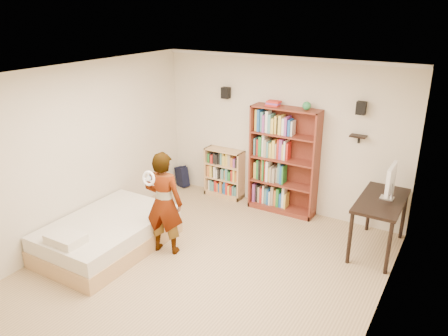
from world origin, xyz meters
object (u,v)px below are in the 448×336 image
at_px(computer_desk, 378,225).
at_px(person, 164,203).
at_px(tall_bookshelf, 284,161).
at_px(daybed, 108,231).
at_px(low_bookshelf, 224,173).

bearing_deg(computer_desk, person, -149.10).
bearing_deg(tall_bookshelf, daybed, -124.45).
distance_m(low_bookshelf, person, 2.22).
xyz_separation_m(tall_bookshelf, daybed, (-1.74, -2.53, -0.65)).
bearing_deg(tall_bookshelf, low_bookshelf, 178.46).
bearing_deg(tall_bookshelf, person, -113.86).
height_order(tall_bookshelf, daybed, tall_bookshelf).
bearing_deg(low_bookshelf, tall_bookshelf, -1.54).
relative_size(computer_desk, person, 0.78).
bearing_deg(low_bookshelf, daybed, -101.57).
distance_m(daybed, person, 1.00).
xyz_separation_m(tall_bookshelf, low_bookshelf, (-1.21, 0.03, -0.47)).
xyz_separation_m(tall_bookshelf, person, (-0.95, -2.14, -0.16)).
height_order(computer_desk, person, person).
xyz_separation_m(computer_desk, person, (-2.71, -1.62, 0.36)).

